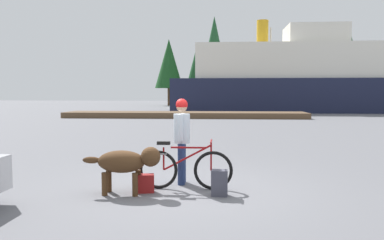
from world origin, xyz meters
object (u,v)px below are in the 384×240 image
at_px(bicycle, 185,169).
at_px(dog, 126,162).
at_px(sailboat_moored, 270,106).
at_px(backpack, 219,183).
at_px(ferry_boat, 291,80).
at_px(handbag_pannier, 145,183).
at_px(person_cyclist, 182,133).

distance_m(bicycle, dog, 1.09).
bearing_deg(sailboat_moored, bicycle, -100.00).
bearing_deg(backpack, bicycle, 147.80).
bearing_deg(ferry_boat, dog, -105.18).
xyz_separation_m(bicycle, handbag_pannier, (-0.69, -0.27, -0.23)).
bearing_deg(bicycle, backpack, -32.20).
relative_size(bicycle, sailboat_moored, 0.22).
xyz_separation_m(person_cyclist, handbag_pannier, (-0.59, -0.72, -0.84)).
distance_m(person_cyclist, backpack, 1.37).
bearing_deg(sailboat_moored, backpack, -98.72).
bearing_deg(dog, backpack, 0.05).
relative_size(ferry_boat, sailboat_moored, 2.78).
bearing_deg(handbag_pannier, ferry_boat, 75.29).
bearing_deg(person_cyclist, dog, -136.34).
height_order(ferry_boat, sailboat_moored, ferry_boat).
xyz_separation_m(person_cyclist, backpack, (0.74, -0.85, -0.78)).
distance_m(bicycle, person_cyclist, 0.77).
bearing_deg(person_cyclist, ferry_boat, 76.01).
height_order(person_cyclist, handbag_pannier, person_cyclist).
bearing_deg(dog, handbag_pannier, 23.52).
bearing_deg(handbag_pannier, sailboat_moored, 78.83).
height_order(backpack, sailboat_moored, sailboat_moored).
distance_m(bicycle, backpack, 0.77).
relative_size(dog, ferry_boat, 0.06).
relative_size(dog, sailboat_moored, 0.17).
relative_size(handbag_pannier, ferry_boat, 0.01).
relative_size(handbag_pannier, sailboat_moored, 0.04).
distance_m(dog, sailboat_moored, 31.48).
bearing_deg(handbag_pannier, backpack, -5.58).
distance_m(person_cyclist, sailboat_moored, 30.48).
bearing_deg(sailboat_moored, handbag_pannier, -101.17).
bearing_deg(ferry_boat, bicycle, -103.61).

